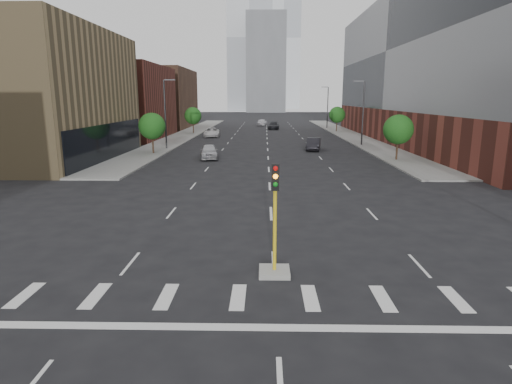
{
  "coord_description": "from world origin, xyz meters",
  "views": [
    {
      "loc": [
        -0.4,
        -6.69,
        6.78
      ],
      "look_at": [
        -0.79,
        12.61,
        2.5
      ],
      "focal_mm": 30.0,
      "sensor_mm": 36.0,
      "label": 1
    }
  ],
  "objects_px": {
    "median_traffic_signal": "(275,251)",
    "car_mid_right": "(313,144)",
    "car_distant": "(262,122)",
    "car_near_left": "(209,151)",
    "car_far_left": "(212,132)",
    "car_deep_right": "(274,126)"
  },
  "relations": [
    {
      "from": "car_mid_right",
      "to": "car_near_left",
      "type": "bearing_deg",
      "value": -137.5
    },
    {
      "from": "car_near_left",
      "to": "car_far_left",
      "type": "bearing_deg",
      "value": 89.61
    },
    {
      "from": "car_deep_right",
      "to": "car_distant",
      "type": "relative_size",
      "value": 1.12
    },
    {
      "from": "car_mid_right",
      "to": "car_far_left",
      "type": "height_order",
      "value": "car_mid_right"
    },
    {
      "from": "median_traffic_signal",
      "to": "car_mid_right",
      "type": "xyz_separation_m",
      "value": [
        5.98,
        40.45,
        -0.18
      ]
    },
    {
      "from": "car_near_left",
      "to": "car_distant",
      "type": "bearing_deg",
      "value": 77.8
    },
    {
      "from": "median_traffic_signal",
      "to": "car_mid_right",
      "type": "height_order",
      "value": "median_traffic_signal"
    },
    {
      "from": "car_far_left",
      "to": "car_deep_right",
      "type": "relative_size",
      "value": 1.04
    },
    {
      "from": "median_traffic_signal",
      "to": "car_distant",
      "type": "distance_m",
      "value": 89.87
    },
    {
      "from": "median_traffic_signal",
      "to": "car_distant",
      "type": "bearing_deg",
      "value": 90.73
    },
    {
      "from": "car_near_left",
      "to": "car_far_left",
      "type": "height_order",
      "value": "car_near_left"
    },
    {
      "from": "car_mid_right",
      "to": "car_far_left",
      "type": "distance_m",
      "value": 24.74
    },
    {
      "from": "median_traffic_signal",
      "to": "car_mid_right",
      "type": "distance_m",
      "value": 40.89
    },
    {
      "from": "median_traffic_signal",
      "to": "car_distant",
      "type": "relative_size",
      "value": 0.91
    },
    {
      "from": "median_traffic_signal",
      "to": "car_near_left",
      "type": "distance_m",
      "value": 32.92
    },
    {
      "from": "car_mid_right",
      "to": "car_distant",
      "type": "height_order",
      "value": "car_distant"
    },
    {
      "from": "car_mid_right",
      "to": "car_deep_right",
      "type": "bearing_deg",
      "value": 106.28
    },
    {
      "from": "median_traffic_signal",
      "to": "car_near_left",
      "type": "bearing_deg",
      "value": 101.71
    },
    {
      "from": "median_traffic_signal",
      "to": "car_far_left",
      "type": "xyz_separation_m",
      "value": [
        -9.71,
        59.57,
        -0.19
      ]
    },
    {
      "from": "car_mid_right",
      "to": "car_far_left",
      "type": "xyz_separation_m",
      "value": [
        -15.69,
        19.12,
        -0.01
      ]
    },
    {
      "from": "car_mid_right",
      "to": "car_deep_right",
      "type": "relative_size",
      "value": 0.89
    },
    {
      "from": "car_mid_right",
      "to": "car_deep_right",
      "type": "height_order",
      "value": "car_mid_right"
    }
  ]
}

